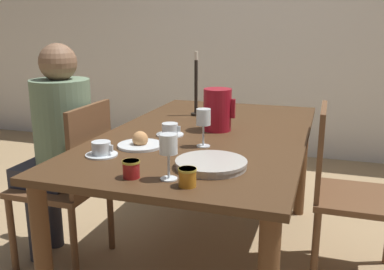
% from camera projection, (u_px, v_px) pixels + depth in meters
% --- Properties ---
extents(ground_plane, '(20.00, 20.00, 0.00)m').
position_uv_depth(ground_plane, '(206.00, 262.00, 2.35)').
color(ground_plane, tan).
extents(wall_back, '(10.00, 0.06, 2.60)m').
position_uv_depth(wall_back, '(272.00, 20.00, 4.02)').
color(wall_back, silver).
rests_on(wall_back, ground_plane).
extents(dining_table, '(0.98, 1.71, 0.73)m').
position_uv_depth(dining_table, '(207.00, 150.00, 2.19)').
color(dining_table, '#472D19').
rests_on(dining_table, ground_plane).
extents(chair_person_side, '(0.42, 0.42, 0.88)m').
position_uv_depth(chair_person_side, '(72.00, 180.00, 2.24)').
color(chair_person_side, brown).
rests_on(chair_person_side, ground_plane).
extents(chair_opposite, '(0.42, 0.42, 0.88)m').
position_uv_depth(chair_opposite, '(344.00, 189.00, 2.13)').
color(chair_opposite, brown).
rests_on(chair_opposite, ground_plane).
extents(person_seated, '(0.39, 0.41, 1.18)m').
position_uv_depth(person_seated, '(58.00, 136.00, 2.24)').
color(person_seated, '#33333D').
rests_on(person_seated, ground_plane).
extents(red_pitcher, '(0.17, 0.14, 0.22)m').
position_uv_depth(red_pitcher, '(217.00, 110.00, 2.18)').
color(red_pitcher, '#A31423').
rests_on(red_pitcher, dining_table).
extents(wine_glass_water, '(0.06, 0.06, 0.17)m').
position_uv_depth(wine_glass_water, '(203.00, 119.00, 1.88)').
color(wine_glass_water, white).
rests_on(wine_glass_water, dining_table).
extents(wine_glass_juice, '(0.06, 0.06, 0.17)m').
position_uv_depth(wine_glass_juice, '(168.00, 147.00, 1.48)').
color(wine_glass_juice, white).
rests_on(wine_glass_juice, dining_table).
extents(teacup_near_person, '(0.13, 0.13, 0.06)m').
position_uv_depth(teacup_near_person, '(101.00, 150.00, 1.78)').
color(teacup_near_person, silver).
rests_on(teacup_near_person, dining_table).
extents(teacup_across, '(0.13, 0.13, 0.06)m').
position_uv_depth(teacup_across, '(170.00, 130.00, 2.10)').
color(teacup_across, silver).
rests_on(teacup_across, dining_table).
extents(serving_tray, '(0.28, 0.28, 0.03)m').
position_uv_depth(serving_tray, '(211.00, 164.00, 1.63)').
color(serving_tray, '#B7B2A8').
rests_on(serving_tray, dining_table).
extents(bread_plate, '(0.20, 0.20, 0.07)m').
position_uv_depth(bread_plate, '(140.00, 143.00, 1.91)').
color(bread_plate, silver).
rests_on(bread_plate, dining_table).
extents(jam_jar_amber, '(0.06, 0.06, 0.06)m').
position_uv_depth(jam_jar_amber, '(131.00, 168.00, 1.52)').
color(jam_jar_amber, '#A81E1E').
rests_on(jam_jar_amber, dining_table).
extents(jam_jar_red, '(0.06, 0.06, 0.06)m').
position_uv_depth(jam_jar_red, '(187.00, 176.00, 1.44)').
color(jam_jar_red, '#C67A1E').
rests_on(jam_jar_red, dining_table).
extents(candlestick_tall, '(0.06, 0.06, 0.38)m').
position_uv_depth(candlestick_tall, '(196.00, 90.00, 2.53)').
color(candlestick_tall, black).
rests_on(candlestick_tall, dining_table).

